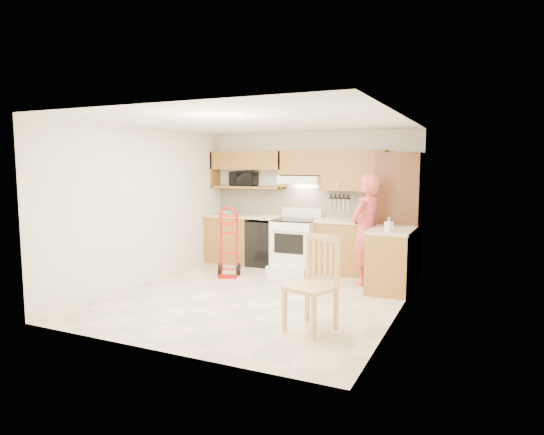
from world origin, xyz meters
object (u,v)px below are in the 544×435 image
Objects in this scene: person at (366,230)px; hand_truck at (228,245)px; microwave at (244,179)px; range at (294,241)px; dining_chair at (311,284)px.

hand_truck is at bearing -58.81° from person.
microwave is at bearing 84.28° from hand_truck.
range reaches higher than hand_truck.
dining_chair is (2.52, -3.10, -1.09)m from microwave.
microwave is at bearing 161.19° from range.
microwave is 0.47× the size of dining_chair.
microwave is 0.48× the size of hand_truck.
person is (1.36, -0.32, 0.32)m from range.
range is 1.03× the size of hand_truck.
hand_truck is (0.34, -1.22, -1.09)m from microwave.
hand_truck is at bearing -137.75° from range.
person is 2.39m from dining_chair.
person is 2.32m from hand_truck.
microwave is at bearing -86.94° from person.
hand_truck is (-2.24, -0.49, -0.34)m from person.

